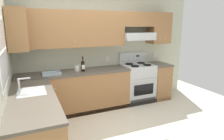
{
  "coord_description": "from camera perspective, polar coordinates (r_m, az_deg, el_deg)",
  "views": [
    {
      "loc": [
        -1.25,
        -2.8,
        1.88
      ],
      "look_at": [
        0.28,
        0.7,
        1.0
      ],
      "focal_mm": 31.35,
      "sensor_mm": 36.0,
      "label": 1
    }
  ],
  "objects": [
    {
      "name": "stove",
      "position": [
        4.95,
        7.46,
        -3.59
      ],
      "size": [
        0.76,
        0.62,
        1.2
      ],
      "color": "#B7BABC",
      "rests_on": "ground_plane"
    },
    {
      "name": "wall_back",
      "position": [
        4.64,
        -2.78,
        8.02
      ],
      "size": [
        4.68,
        0.57,
        2.55
      ],
      "color": "#B7BAA3",
      "rests_on": "ground_plane"
    },
    {
      "name": "paper_towel_roll",
      "position": [
        4.31,
        -9.97,
        0.56
      ],
      "size": [
        0.13,
        0.13,
        0.11
      ],
      "color": "white",
      "rests_on": "counter_back_run"
    },
    {
      "name": "counter_back_run",
      "position": [
        4.46,
        -6.04,
        -5.75
      ],
      "size": [
        3.6,
        0.65,
        0.91
      ],
      "color": "olive",
      "rests_on": "ground_plane"
    },
    {
      "name": "wall_left",
      "position": [
        3.09,
        -29.49,
        1.28
      ],
      "size": [
        0.47,
        4.0,
        2.55
      ],
      "color": "#B7BAA3",
      "rests_on": "ground_plane"
    },
    {
      "name": "bowl",
      "position": [
        4.09,
        -17.23,
        -1.08
      ],
      "size": [
        0.36,
        0.22,
        0.06
      ],
      "color": "#9EADB7",
      "rests_on": "counter_back_run"
    },
    {
      "name": "counter_left_run",
      "position": [
        3.14,
        -21.5,
        -14.9
      ],
      "size": [
        0.63,
        1.91,
        1.13
      ],
      "color": "olive",
      "rests_on": "ground_plane"
    },
    {
      "name": "ground_plane",
      "position": [
        3.6,
        0.46,
        -18.54
      ],
      "size": [
        7.04,
        7.04,
        0.0
      ],
      "primitive_type": "plane",
      "color": "beige"
    },
    {
      "name": "wine_bottle",
      "position": [
        4.21,
        -8.49,
        1.36
      ],
      "size": [
        0.07,
        0.08,
        0.33
      ],
      "color": "black",
      "rests_on": "counter_back_run"
    }
  ]
}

